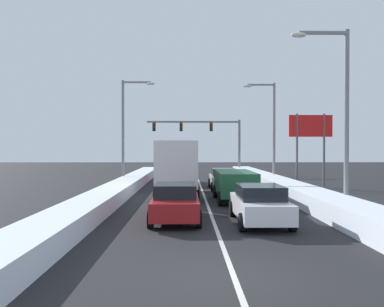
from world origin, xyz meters
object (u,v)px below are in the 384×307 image
(suv_green_right_lane_second, at_px, (235,183))
(traffic_light_gantry, at_px, (207,133))
(roadside_sign_right, at_px, (311,134))
(sedan_silver_right_lane_third, at_px, (224,179))
(street_lamp_right_mid, at_px, (270,124))
(sedan_white_right_lane_nearest, at_px, (259,204))
(box_truck_center_lane_second, at_px, (177,165))
(street_lamp_left_mid, at_px, (127,123))
(suv_maroon_center_lane_third, at_px, (181,172))
(street_lamp_right_near, at_px, (339,104))
(sedan_red_center_lane_nearest, at_px, (176,202))

(suv_green_right_lane_second, height_order, traffic_light_gantry, traffic_light_gantry)
(traffic_light_gantry, bearing_deg, roadside_sign_right, -66.24)
(sedan_silver_right_lane_third, height_order, roadside_sign_right, roadside_sign_right)
(street_lamp_right_mid, height_order, roadside_sign_right, street_lamp_right_mid)
(street_lamp_right_mid, bearing_deg, sedan_white_right_lane_nearest, -103.35)
(sedan_white_right_lane_nearest, relative_size, street_lamp_right_mid, 0.54)
(box_truck_center_lane_second, relative_size, street_lamp_left_mid, 0.86)
(suv_maroon_center_lane_third, bearing_deg, suv_green_right_lane_second, -73.76)
(sedan_silver_right_lane_third, relative_size, street_lamp_right_near, 0.54)
(suv_maroon_center_lane_third, relative_size, street_lamp_right_mid, 0.59)
(suv_green_right_lane_second, distance_m, suv_maroon_center_lane_third, 11.38)
(box_truck_center_lane_second, height_order, street_lamp_right_near, street_lamp_right_near)
(traffic_light_gantry, height_order, street_lamp_left_mid, street_lamp_left_mid)
(suv_green_right_lane_second, relative_size, box_truck_center_lane_second, 0.68)
(street_lamp_right_near, relative_size, street_lamp_right_mid, 1.01)
(suv_green_right_lane_second, height_order, street_lamp_left_mid, street_lamp_left_mid)
(sedan_silver_right_lane_third, height_order, box_truck_center_lane_second, box_truck_center_lane_second)
(traffic_light_gantry, relative_size, street_lamp_right_mid, 1.28)
(sedan_silver_right_lane_third, distance_m, suv_maroon_center_lane_third, 5.55)
(suv_maroon_center_lane_third, height_order, street_lamp_left_mid, street_lamp_left_mid)
(sedan_white_right_lane_nearest, bearing_deg, suv_maroon_center_lane_third, 101.02)
(sedan_red_center_lane_nearest, xyz_separation_m, suv_maroon_center_lane_third, (-0.06, 16.63, 0.25))
(sedan_white_right_lane_nearest, distance_m, traffic_light_gantry, 29.22)
(box_truck_center_lane_second, height_order, roadside_sign_right, roadside_sign_right)
(street_lamp_right_mid, xyz_separation_m, street_lamp_left_mid, (-11.49, -0.77, 0.03))
(box_truck_center_lane_second, bearing_deg, sedan_red_center_lane_nearest, -89.15)
(sedan_white_right_lane_nearest, xyz_separation_m, box_truck_center_lane_second, (-3.42, 8.69, 1.14))
(suv_green_right_lane_second, distance_m, box_truck_center_lane_second, 4.10)
(sedan_white_right_lane_nearest, distance_m, box_truck_center_lane_second, 9.41)
(traffic_light_gantry, xyz_separation_m, street_lamp_left_mid, (-6.96, -13.14, 0.25))
(suv_maroon_center_lane_third, xyz_separation_m, traffic_light_gantry, (2.77, 11.68, 3.71))
(sedan_silver_right_lane_third, distance_m, roadside_sign_right, 7.27)
(sedan_red_center_lane_nearest, height_order, box_truck_center_lane_second, box_truck_center_lane_second)
(sedan_white_right_lane_nearest, height_order, roadside_sign_right, roadside_sign_right)
(sedan_white_right_lane_nearest, xyz_separation_m, sedan_silver_right_lane_third, (-0.20, 12.71, 0.00))
(traffic_light_gantry, distance_m, street_lamp_left_mid, 14.87)
(suv_maroon_center_lane_third, bearing_deg, roadside_sign_right, -22.10)
(street_lamp_right_mid, bearing_deg, suv_maroon_center_lane_third, 174.58)
(suv_green_right_lane_second, bearing_deg, box_truck_center_lane_second, 144.02)
(suv_maroon_center_lane_third, height_order, street_lamp_right_near, street_lamp_right_near)
(traffic_light_gantry, relative_size, roadside_sign_right, 1.93)
(suv_maroon_center_lane_third, distance_m, traffic_light_gantry, 12.56)
(sedan_red_center_lane_nearest, relative_size, roadside_sign_right, 0.82)
(box_truck_center_lane_second, bearing_deg, sedan_silver_right_lane_third, 51.35)
(sedan_red_center_lane_nearest, height_order, street_lamp_right_near, street_lamp_right_near)
(suv_green_right_lane_second, distance_m, street_lamp_right_mid, 11.71)
(sedan_silver_right_lane_third, relative_size, street_lamp_left_mid, 0.54)
(sedan_red_center_lane_nearest, bearing_deg, suv_green_right_lane_second, 61.32)
(sedan_red_center_lane_nearest, bearing_deg, street_lamp_left_mid, 105.66)
(sedan_white_right_lane_nearest, height_order, suv_maroon_center_lane_third, suv_maroon_center_lane_third)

